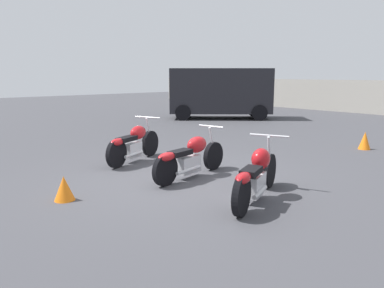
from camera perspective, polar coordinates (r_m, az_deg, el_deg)
ground_plane at (r=7.36m, az=-2.41°, el=-5.36°), size 60.00×60.00×0.00m
motorcycle_slot_0 at (r=8.81m, az=-8.89°, el=0.07°), size 1.01×1.89×1.00m
motorcycle_slot_1 at (r=7.37m, az=-0.29°, el=-1.99°), size 0.70×2.12×0.97m
motorcycle_slot_2 at (r=6.11m, az=9.82°, el=-4.75°), size 1.07×2.05×0.98m
parked_van at (r=17.48m, az=4.36°, el=8.04°), size 4.41×4.62×2.29m
traffic_cone_near at (r=6.44m, az=-18.91°, el=-6.40°), size 0.33×0.33×0.41m
traffic_cone_far at (r=11.24m, az=24.83°, el=0.47°), size 0.32×0.32×0.48m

